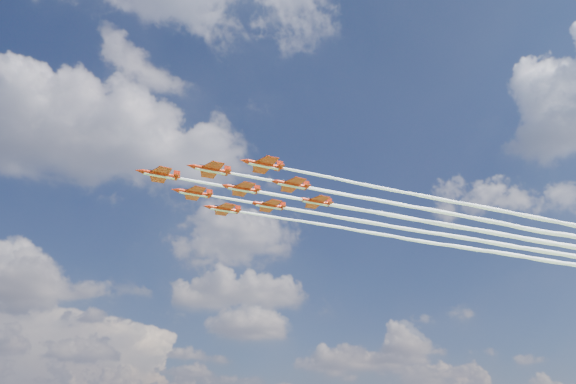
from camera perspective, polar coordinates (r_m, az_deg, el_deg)
The scene contains 9 objects.
jet_lead at distance 169.59m, azimuth 12.26°, elevation -2.63°, with size 153.11×32.38×2.75m.
jet_row2_port at distance 170.40m, azimuth 16.69°, elevation -2.25°, with size 153.11×32.38×2.75m.
jet_row2_starb at distance 181.49m, azimuth 13.63°, elevation -3.92°, with size 153.11×32.38×2.75m.
jet_row3_port at distance 172.22m, azimuth 21.06°, elevation -1.87°, with size 153.11×32.38×2.75m.
jet_row3_centre at distance 182.55m, azimuth 17.77°, elevation -3.55°, with size 153.11×32.38×2.75m.
jet_row3_starb at distance 193.56m, azimuth 14.84°, elevation -5.04°, with size 153.11×32.38×2.75m.
jet_row4_port at distance 184.56m, azimuth 21.84°, elevation -3.18°, with size 153.11×32.38×2.75m.
jet_row4_starb at distance 194.85m, azimuth 18.72°, elevation -4.69°, with size 153.11×32.38×2.75m.
jet_tail at distance 197.02m, azimuth 22.52°, elevation -4.32°, with size 153.11×32.38×2.75m.
Camera 1 is at (-20.33, -129.83, 16.82)m, focal length 35.00 mm.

